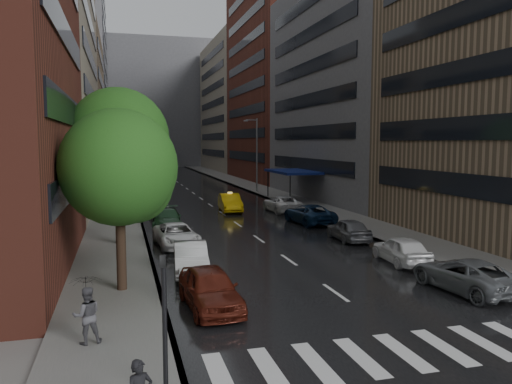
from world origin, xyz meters
The scene contains 19 objects.
ground centered at (0.00, 0.00, 0.00)m, with size 220.00×220.00×0.00m, color gray.
road centered at (0.00, 50.00, 0.01)m, with size 14.00×140.00×0.01m, color black.
sidewalk_left centered at (-9.00, 50.00, 0.07)m, with size 4.00×140.00×0.15m, color gray.
sidewalk_right centered at (9.00, 50.00, 0.07)m, with size 4.00×140.00×0.15m, color gray.
crosswalk centered at (0.20, -2.00, 0.01)m, with size 13.15×2.80×0.01m.
buildings_left centered at (-15.00, 58.79, 15.99)m, with size 8.00×108.00×38.00m.
buildings_right centered at (15.00, 56.70, 15.03)m, with size 8.05×109.10×36.00m.
building_far centered at (0.00, 118.00, 16.00)m, with size 40.00×14.00×32.00m, color slate.
tree_near centered at (-8.60, 6.34, 5.23)m, with size 4.80×4.80×7.65m.
tree_mid centered at (-8.60, 15.96, 6.48)m, with size 5.94×5.94×9.47m.
tree_far centered at (-8.60, 29.01, 6.02)m, with size 5.52×5.52×8.79m.
taxi centered at (0.92, 29.02, 0.81)m, with size 1.71×4.91×1.62m, color yellow.
parked_cars_left centered at (-5.40, 19.73, 0.72)m, with size 2.69×41.99×1.57m.
parked_cars_right centered at (5.40, 15.95, 0.72)m, with size 2.90×30.09×1.49m.
ped_black_umbrella centered at (-9.64, 0.80, 1.38)m, with size 0.96×0.98×2.09m.
traffic_light centered at (-7.60, -2.92, 2.23)m, with size 0.18×0.15×3.45m.
street_lamp_left centered at (-7.72, 30.00, 4.89)m, with size 1.74×0.22×9.00m.
street_lamp_right centered at (7.72, 45.00, 4.89)m, with size 1.74×0.22×9.00m.
awning centered at (8.98, 35.00, 3.13)m, with size 4.00×8.00×3.12m.
Camera 1 is at (-8.52, -14.71, 6.27)m, focal length 35.00 mm.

